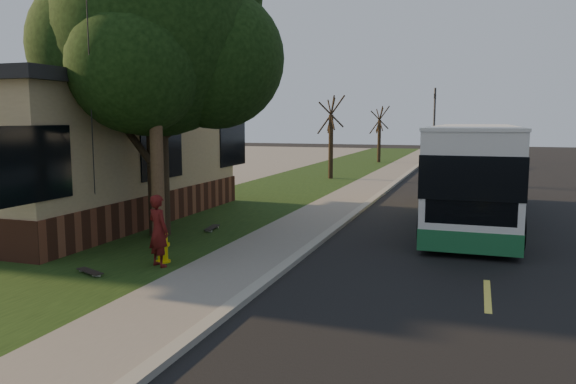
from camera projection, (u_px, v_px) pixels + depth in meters
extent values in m
plane|color=black|center=(277.00, 276.00, 11.26)|extent=(120.00, 120.00, 0.00)
cube|color=black|center=(483.00, 210.00, 19.39)|extent=(8.00, 80.00, 0.01)
cube|color=gray|center=(369.00, 203.00, 20.65)|extent=(0.25, 80.00, 0.12)
cube|color=slate|center=(342.00, 202.00, 20.97)|extent=(2.00, 80.00, 0.08)
cube|color=black|center=(255.00, 198.00, 22.08)|extent=(5.00, 80.00, 0.07)
cube|color=slate|center=(49.00, 189.00, 25.26)|extent=(15.00, 80.00, 0.04)
cylinder|color=yellow|center=(163.00, 250.00, 12.04)|extent=(0.22, 0.22, 0.55)
sphere|color=yellow|center=(162.00, 234.00, 12.00)|extent=(0.24, 0.24, 0.24)
cylinder|color=yellow|center=(163.00, 244.00, 12.03)|extent=(0.30, 0.10, 0.10)
cylinder|color=yellow|center=(163.00, 244.00, 12.03)|extent=(0.10, 0.18, 0.10)
cylinder|color=yellow|center=(163.00, 261.00, 12.08)|extent=(0.32, 0.32, 0.04)
cylinder|color=#473321|center=(154.00, 55.00, 12.66)|extent=(0.30, 0.30, 9.00)
cylinder|color=#2D2D30|center=(90.00, 88.00, 12.02)|extent=(2.52, 3.21, 7.60)
cylinder|color=black|center=(158.00, 160.00, 14.68)|extent=(0.56, 0.56, 4.00)
sphere|color=black|center=(154.00, 34.00, 14.27)|extent=(5.20, 5.20, 5.20)
sphere|color=black|center=(215.00, 59.00, 14.46)|extent=(3.60, 3.60, 3.60)
sphere|color=black|center=(105.00, 47.00, 14.31)|extent=(3.80, 3.80, 3.80)
sphere|color=black|center=(136.00, 66.00, 13.07)|extent=(3.20, 3.20, 3.20)
sphere|color=black|center=(162.00, 28.00, 15.72)|extent=(3.40, 3.40, 3.40)
sphere|color=black|center=(207.00, 1.00, 14.98)|extent=(3.00, 3.00, 3.00)
cylinder|color=black|center=(331.00, 147.00, 29.06)|extent=(0.24, 0.24, 3.30)
cylinder|color=black|center=(331.00, 115.00, 28.85)|extent=(1.38, 0.57, 2.01)
cylinder|color=black|center=(331.00, 115.00, 28.85)|extent=(0.74, 1.21, 1.58)
cylinder|color=black|center=(331.00, 115.00, 28.85)|extent=(0.65, 1.05, 1.95)
cylinder|color=black|center=(331.00, 115.00, 28.85)|extent=(1.28, 0.53, 1.33)
cylinder|color=black|center=(331.00, 115.00, 28.85)|extent=(0.75, 1.21, 1.70)
cylinder|color=black|center=(379.00, 141.00, 40.20)|extent=(0.24, 0.24, 3.03)
cylinder|color=black|center=(380.00, 120.00, 40.00)|extent=(1.38, 0.57, 2.01)
cylinder|color=black|center=(380.00, 120.00, 40.00)|extent=(0.74, 1.21, 1.58)
cylinder|color=black|center=(380.00, 120.00, 40.00)|extent=(0.65, 1.05, 1.95)
cylinder|color=black|center=(380.00, 120.00, 40.00)|extent=(1.28, 0.53, 1.33)
cylinder|color=black|center=(380.00, 120.00, 40.00)|extent=(0.75, 1.21, 1.70)
cylinder|color=#2D2D30|center=(434.00, 124.00, 42.69)|extent=(0.16, 0.16, 5.50)
imported|color=black|center=(435.00, 101.00, 42.47)|extent=(0.18, 0.22, 1.10)
cube|color=silver|center=(474.00, 167.00, 17.32)|extent=(2.25, 10.78, 2.43)
cube|color=#1C6235|center=(472.00, 207.00, 17.49)|extent=(2.27, 10.80, 0.49)
cube|color=black|center=(474.00, 161.00, 17.30)|extent=(2.29, 10.82, 0.99)
cube|color=black|center=(471.00, 193.00, 12.30)|extent=(1.95, 0.06, 1.44)
cube|color=yellow|center=(474.00, 137.00, 12.16)|extent=(1.44, 0.06, 0.31)
cube|color=#FFF2CC|center=(438.00, 237.00, 12.64)|extent=(0.22, 0.04, 0.13)
cube|color=#FFF2CC|center=(502.00, 241.00, 12.21)|extent=(0.22, 0.04, 0.13)
cube|color=silver|center=(475.00, 127.00, 17.17)|extent=(2.30, 10.83, 0.08)
cylinder|color=black|center=(423.00, 228.00, 14.13)|extent=(0.25, 0.83, 0.83)
cylinder|color=black|center=(519.00, 234.00, 13.41)|extent=(0.25, 0.83, 0.83)
cylinder|color=black|center=(433.00, 209.00, 17.00)|extent=(0.25, 0.83, 0.83)
cylinder|color=black|center=(512.00, 213.00, 16.28)|extent=(0.25, 0.83, 0.83)
cylinder|color=black|center=(442.00, 190.00, 21.56)|extent=(0.25, 0.83, 0.83)
cylinder|color=black|center=(505.00, 193.00, 20.84)|extent=(0.25, 0.83, 0.83)
imported|color=#4A0F0E|center=(158.00, 231.00, 11.66)|extent=(0.65, 0.55, 1.52)
cube|color=black|center=(212.00, 227.00, 15.62)|extent=(0.34, 0.86, 0.02)
cylinder|color=silver|center=(209.00, 231.00, 15.34)|extent=(0.19, 0.08, 0.05)
cylinder|color=silver|center=(215.00, 227.00, 15.91)|extent=(0.19, 0.08, 0.05)
cube|color=black|center=(90.00, 271.00, 11.14)|extent=(0.76, 0.47, 0.02)
cylinder|color=silver|center=(97.00, 275.00, 10.97)|extent=(0.11, 0.17, 0.05)
cylinder|color=silver|center=(83.00, 271.00, 11.32)|extent=(0.11, 0.17, 0.05)
cube|color=black|center=(89.00, 199.00, 17.97)|extent=(1.39, 1.13, 1.12)
cube|color=black|center=(88.00, 180.00, 17.89)|extent=(1.44, 1.18, 0.07)
imported|color=black|center=(457.00, 155.00, 36.57)|extent=(2.30, 5.01, 1.66)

